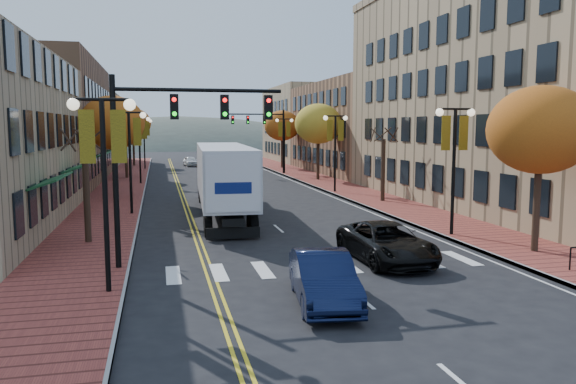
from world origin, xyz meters
TOP-DOWN VIEW (x-y plane):
  - ground at (0.00, 0.00)m, footprint 200.00×200.00m
  - sidewalk_left at (-9.00, 32.50)m, footprint 4.00×85.00m
  - sidewalk_right at (9.00, 32.50)m, footprint 4.00×85.00m
  - building_left_mid at (-17.00, 36.00)m, footprint 12.00×24.00m
  - building_left_far at (-17.00, 61.00)m, footprint 12.00×26.00m
  - building_right_near at (18.50, 16.00)m, footprint 15.00×28.00m
  - building_right_mid at (18.50, 42.00)m, footprint 15.00×24.00m
  - building_right_far at (18.50, 64.00)m, footprint 15.00×20.00m
  - tree_left_a at (-9.00, 8.00)m, footprint 0.28×0.28m
  - tree_left_b at (-9.00, 24.00)m, footprint 4.48×4.48m
  - tree_left_c at (-9.00, 40.00)m, footprint 4.16×4.16m
  - tree_left_d at (-9.00, 58.00)m, footprint 4.61×4.61m
  - tree_right_a at (9.00, 2.00)m, footprint 4.16×4.16m
  - tree_right_b at (9.00, 18.00)m, footprint 0.28×0.28m
  - tree_right_c at (9.00, 34.00)m, footprint 4.48×4.48m
  - tree_right_d at (9.00, 50.00)m, footprint 4.35×4.35m
  - lamp_left_a at (-7.50, 0.00)m, footprint 1.96×0.36m
  - lamp_left_b at (-7.50, 16.00)m, footprint 1.96×0.36m
  - lamp_left_c at (-7.50, 34.00)m, footprint 1.96×0.36m
  - lamp_left_d at (-7.50, 52.00)m, footprint 1.96×0.36m
  - lamp_right_a at (7.50, 6.00)m, footprint 1.96×0.36m
  - lamp_right_b at (7.50, 24.00)m, footprint 1.96×0.36m
  - lamp_right_c at (7.50, 42.00)m, footprint 1.96×0.36m
  - traffic_mast_near at (-5.48, 3.00)m, footprint 6.10×0.35m
  - traffic_mast_far at (5.48, 42.00)m, footprint 6.10×0.34m
  - semi_truck at (-2.28, 15.15)m, footprint 3.44×16.59m
  - navy_sedan at (-1.26, -2.22)m, footprint 2.16×4.75m
  - black_suv at (2.61, 2.22)m, footprint 2.64×5.44m
  - car_far_white at (-1.81, 56.94)m, footprint 2.04×4.00m
  - car_far_silver at (1.17, 64.64)m, footprint 2.09×4.26m
  - car_far_oncoming at (3.56, 69.63)m, footprint 1.79×4.60m

SIDE VIEW (x-z plane):
  - ground at x=0.00m, z-range 0.00..0.00m
  - sidewalk_left at x=-9.00m, z-range 0.00..0.15m
  - sidewalk_right at x=9.00m, z-range 0.00..0.15m
  - car_far_silver at x=1.17m, z-range 0.00..1.19m
  - car_far_white at x=-1.81m, z-range 0.00..1.30m
  - black_suv at x=2.61m, z-range 0.00..1.49m
  - car_far_oncoming at x=3.56m, z-range 0.00..1.49m
  - navy_sedan at x=-1.26m, z-range 0.00..1.51m
  - tree_left_a at x=-9.00m, z-range 0.15..4.35m
  - tree_right_b at x=9.00m, z-range 0.15..4.35m
  - semi_truck at x=-2.28m, z-range 0.35..4.47m
  - lamp_left_a at x=-7.50m, z-range 1.27..7.32m
  - lamp_left_b at x=-7.50m, z-range 1.27..7.32m
  - lamp_left_c at x=-7.50m, z-range 1.27..7.32m
  - lamp_left_d at x=-7.50m, z-range 1.27..7.32m
  - lamp_right_a at x=7.50m, z-range 1.27..7.32m
  - lamp_right_b at x=7.50m, z-range 1.27..7.32m
  - lamp_right_c at x=7.50m, z-range 1.27..7.32m
  - building_left_far at x=-17.00m, z-range 0.00..9.50m
  - traffic_mast_near at x=-5.48m, z-range 1.42..8.42m
  - traffic_mast_far at x=5.48m, z-range 1.42..8.42m
  - building_right_mid at x=18.50m, z-range 0.00..10.00m
  - tree_left_c at x=-9.00m, z-range 1.71..8.40m
  - tree_right_a at x=9.00m, z-range 1.71..8.40m
  - tree_right_d at x=9.00m, z-range 1.79..8.79m
  - tree_left_b at x=-9.00m, z-range 1.84..9.05m
  - tree_right_c at x=9.00m, z-range 1.84..9.05m
  - building_left_mid at x=-17.00m, z-range 0.00..11.00m
  - building_right_far at x=18.50m, z-range 0.00..11.00m
  - tree_left_d at x=-9.00m, z-range 1.89..9.31m
  - building_right_near at x=18.50m, z-range 0.00..15.00m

